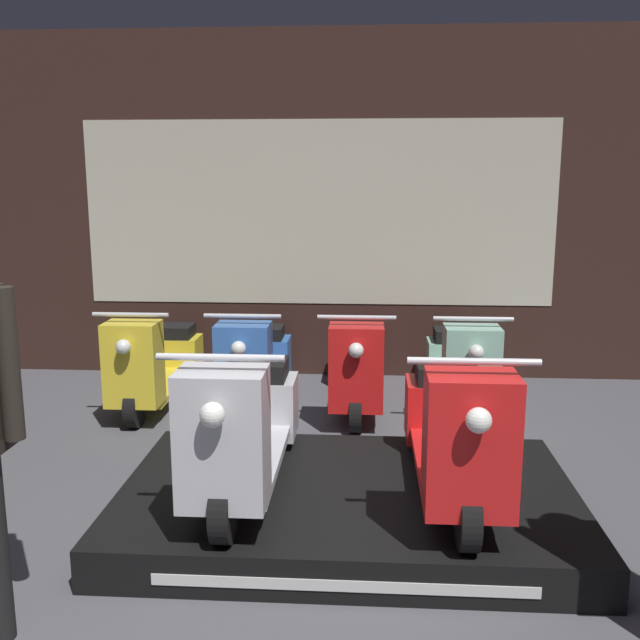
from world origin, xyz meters
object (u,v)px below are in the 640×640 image
at_px(scooter_backrow_0, 156,364).
at_px(scooter_backrow_3, 460,369).
at_px(scooter_display_right, 453,431).
at_px(scooter_backrow_2, 357,367).
at_px(scooter_backrow_1, 256,365).
at_px(scooter_display_left, 245,426).

distance_m(scooter_backrow_0, scooter_backrow_3, 2.52).
height_order(scooter_display_right, scooter_backrow_2, scooter_display_right).
relative_size(scooter_backrow_0, scooter_backrow_2, 1.00).
bearing_deg(scooter_display_right, scooter_backrow_0, 136.83).
relative_size(scooter_display_right, scooter_backrow_0, 1.00).
bearing_deg(scooter_backrow_1, scooter_backrow_0, 180.00).
bearing_deg(scooter_backrow_2, scooter_backrow_0, 180.00).
xyz_separation_m(scooter_display_left, scooter_backrow_2, (0.58, 2.08, -0.22)).
height_order(scooter_backrow_0, scooter_backrow_3, same).
height_order(scooter_display_left, scooter_display_right, same).
height_order(scooter_display_right, scooter_backrow_0, scooter_display_right).
bearing_deg(scooter_backrow_0, scooter_backrow_2, 0.00).
bearing_deg(scooter_backrow_3, scooter_display_right, -98.41).
relative_size(scooter_backrow_1, scooter_backrow_3, 1.00).
distance_m(scooter_display_right, scooter_backrow_1, 2.50).
xyz_separation_m(scooter_backrow_1, scooter_backrow_3, (1.68, 0.00, 0.00)).
distance_m(scooter_backrow_1, scooter_backrow_2, 0.84).
bearing_deg(scooter_display_left, scooter_backrow_3, 55.72).
distance_m(scooter_display_right, scooter_backrow_2, 2.16).
height_order(scooter_display_right, scooter_backrow_1, scooter_display_right).
bearing_deg(scooter_backrow_2, scooter_backrow_1, 180.00).
bearing_deg(scooter_backrow_1, scooter_backrow_3, 0.00).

